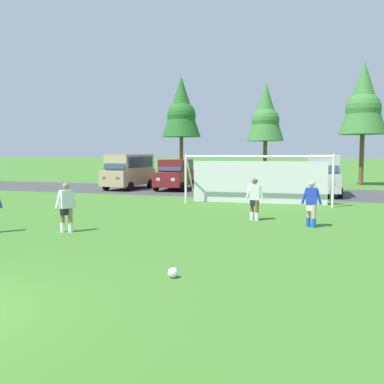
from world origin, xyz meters
name	(u,v)px	position (x,y,z in m)	size (l,w,h in m)	color
ground_plane	(202,207)	(0.00, 15.00, 0.00)	(400.00, 400.00, 0.00)	#3D7028
parking_lot_strip	(240,192)	(0.00, 23.88, 0.00)	(52.00, 8.40, 0.01)	#3D3D3F
soccer_ball	(173,273)	(2.88, 3.38, 0.11)	(0.22, 0.22, 0.22)	white
soccer_goal	(258,179)	(2.27, 17.39, 1.29)	(7.52, 2.39, 2.57)	white
player_midfield_center	(255,199)	(3.10, 11.75, 0.82)	(0.74, 0.30, 1.64)	brown
player_defender_far	(311,204)	(5.29, 10.84, 0.82)	(0.73, 0.34, 1.64)	tan
player_winger_left	(66,208)	(-2.35, 7.24, 0.82)	(0.52, 0.63, 1.64)	#936B4C
parked_car_slot_far_left	(129,171)	(-8.24, 23.70, 1.34)	(2.42, 4.91, 2.52)	tan
parked_car_slot_left	(176,174)	(-4.79, 24.14, 1.11)	(2.36, 4.71, 2.16)	maroon
parked_car_slot_center_left	(221,178)	(-1.49, 24.25, 0.88)	(2.18, 4.28, 1.72)	red
parked_car_slot_center	(261,179)	(1.26, 24.59, 0.88)	(2.24, 4.30, 1.72)	#194C2D
parked_car_slot_center_right	(322,174)	(5.31, 23.00, 1.34)	(2.42, 4.91, 2.52)	#B2B2BC
tree_left_edge	(181,109)	(-8.50, 35.82, 6.96)	(3.80, 3.80, 10.12)	brown
tree_mid_left	(266,114)	(-0.10, 35.10, 6.13)	(3.35, 3.35, 8.93)	brown
tree_center_back	(364,101)	(8.06, 33.07, 6.82)	(3.72, 3.72, 9.92)	brown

